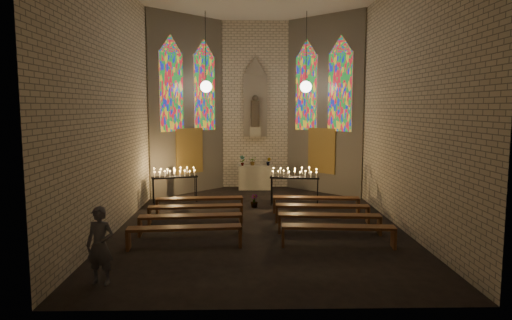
% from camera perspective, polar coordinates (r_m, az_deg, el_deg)
% --- Properties ---
extents(floor, '(12.00, 12.00, 0.00)m').
position_cam_1_polar(floor, '(13.87, 0.36, -7.70)').
color(floor, black).
rests_on(floor, ground).
extents(room, '(8.22, 12.43, 7.00)m').
position_cam_1_polar(room, '(16.81, 0.06, 7.60)').
color(room, beige).
rests_on(room, ground).
extents(altar, '(1.40, 0.60, 1.00)m').
position_cam_1_polar(altar, '(19.11, -0.07, -2.18)').
color(altar, beige).
rests_on(altar, ground).
extents(flower_vase_left, '(0.26, 0.20, 0.44)m').
position_cam_1_polar(flower_vase_left, '(18.93, -1.74, -0.07)').
color(flower_vase_left, '#4C723F').
rests_on(flower_vase_left, altar).
extents(flower_vase_center, '(0.33, 0.29, 0.36)m').
position_cam_1_polar(flower_vase_center, '(19.10, -0.41, -0.14)').
color(flower_vase_center, '#4C723F').
rests_on(flower_vase_center, altar).
extents(flower_vase_right, '(0.23, 0.21, 0.34)m').
position_cam_1_polar(flower_vase_right, '(19.02, 1.58, -0.18)').
color(flower_vase_right, '#4C723F').
rests_on(flower_vase_right, altar).
extents(aisle_flower_pot, '(0.33, 0.33, 0.45)m').
position_cam_1_polar(aisle_flower_pot, '(15.70, -0.23, -5.14)').
color(aisle_flower_pot, '#4C723F').
rests_on(aisle_flower_pot, ground).
extents(votive_stand_left, '(1.67, 0.84, 1.19)m').
position_cam_1_polar(votive_stand_left, '(16.61, -10.15, -1.80)').
color(votive_stand_left, black).
rests_on(votive_stand_left, ground).
extents(votive_stand_right, '(1.76, 0.66, 1.26)m').
position_cam_1_polar(votive_stand_right, '(15.96, 4.85, -1.86)').
color(votive_stand_right, black).
rests_on(votive_stand_right, ground).
extents(pew_left_0, '(2.80, 0.62, 0.53)m').
position_cam_1_polar(pew_left_0, '(14.88, -7.05, -5.04)').
color(pew_left_0, '#5A3319').
rests_on(pew_left_0, ground).
extents(pew_right_0, '(2.80, 0.62, 0.53)m').
position_cam_1_polar(pew_right_0, '(14.98, 7.51, -4.97)').
color(pew_right_0, '#5A3319').
rests_on(pew_right_0, ground).
extents(pew_left_1, '(2.80, 0.62, 0.53)m').
position_cam_1_polar(pew_left_1, '(13.72, -7.56, -6.05)').
color(pew_left_1, '#5A3319').
rests_on(pew_left_1, ground).
extents(pew_right_1, '(2.80, 0.62, 0.53)m').
position_cam_1_polar(pew_right_1, '(13.82, 8.26, -5.97)').
color(pew_right_1, '#5A3319').
rests_on(pew_right_1, ground).
extents(pew_left_2, '(2.80, 0.62, 0.53)m').
position_cam_1_polar(pew_left_2, '(12.56, -8.17, -7.25)').
color(pew_left_2, '#5A3319').
rests_on(pew_left_2, ground).
extents(pew_right_2, '(2.80, 0.62, 0.53)m').
position_cam_1_polar(pew_right_2, '(12.67, 9.15, -7.15)').
color(pew_right_2, '#5A3319').
rests_on(pew_right_2, ground).
extents(pew_left_3, '(2.80, 0.62, 0.53)m').
position_cam_1_polar(pew_left_3, '(11.41, -8.91, -8.70)').
color(pew_left_3, '#5A3319').
rests_on(pew_left_3, ground).
extents(pew_right_3, '(2.80, 0.62, 0.53)m').
position_cam_1_polar(pew_right_3, '(11.53, 10.23, -8.56)').
color(pew_right_3, '#5A3319').
rests_on(pew_right_3, ground).
extents(visitor, '(0.61, 0.46, 1.53)m').
position_cam_1_polar(visitor, '(9.49, -18.91, -10.07)').
color(visitor, '#494952').
rests_on(visitor, ground).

